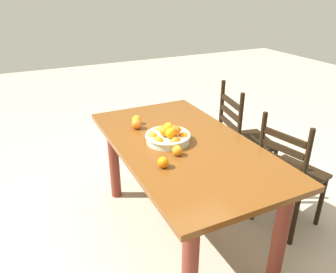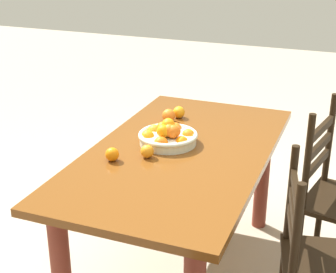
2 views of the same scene
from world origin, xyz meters
name	(u,v)px [view 1 (image 1 of 2)]	position (x,y,z in m)	size (l,w,h in m)	color
ground_plane	(181,230)	(0.00, 0.00, 0.00)	(12.00, 12.00, 0.00)	#B3A48D
dining_table	(183,160)	(0.00, 0.00, 0.63)	(1.60, 0.88, 0.77)	brown
chair_near_window	(288,175)	(0.27, 0.75, 0.46)	(0.49, 0.49, 0.93)	black
chair_by_cabinet	(242,141)	(-0.34, 0.79, 0.47)	(0.51, 0.51, 0.98)	black
fruit_bowl	(169,136)	(-0.05, -0.09, 0.81)	(0.31, 0.31, 0.14)	silver
orange_loose_0	(136,124)	(-0.36, -0.20, 0.81)	(0.08, 0.08, 0.08)	orange
orange_loose_1	(163,162)	(0.24, -0.26, 0.80)	(0.07, 0.07, 0.07)	orange
orange_loose_2	(177,151)	(0.14, -0.12, 0.80)	(0.07, 0.07, 0.07)	orange
orange_loose_3	(137,120)	(-0.44, -0.17, 0.80)	(0.07, 0.07, 0.07)	orange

